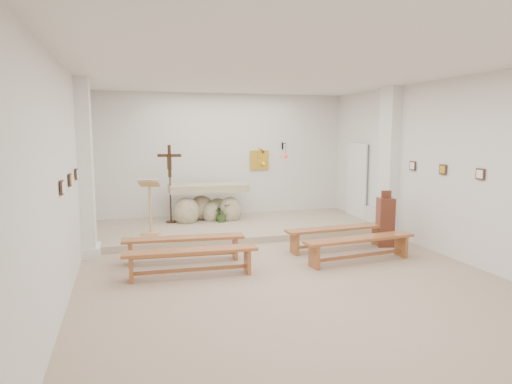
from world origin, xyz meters
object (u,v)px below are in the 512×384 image
object	(u,v)px
bench_left_front	(184,243)
bench_right_front	(337,233)
altar	(208,205)
bench_left_second	(191,256)
donation_pedestal	(385,222)
lectern	(150,207)
crucifix_stand	(170,178)
bench_right_second	(360,244)

from	to	relation	value
bench_left_front	bench_right_front	size ratio (longest dim) A/B	1.00
altar	bench_left_front	size ratio (longest dim) A/B	0.88
bench_left_second	altar	bearing A→B (deg)	78.57
donation_pedestal	bench_left_second	bearing A→B (deg)	-155.26
altar	lectern	xyz separation A→B (m)	(-1.53, -1.22, 0.23)
crucifix_stand	bench_left_second	world-z (taller)	crucifix_stand
bench_left_second	bench_right_second	size ratio (longest dim) A/B	0.99
lectern	bench_right_second	size ratio (longest dim) A/B	0.55
bench_left_front	bench_right_second	bearing A→B (deg)	-12.35
lectern	bench_right_second	bearing A→B (deg)	-23.77
bench_right_second	bench_left_second	bearing A→B (deg)	173.51
donation_pedestal	bench_right_second	distance (m)	1.48
bench_left_front	bench_right_second	xyz separation A→B (m)	(3.21, -0.95, 0.00)
bench_right_front	bench_left_second	bearing A→B (deg)	-167.66
donation_pedestal	bench_left_second	xyz separation A→B (m)	(-4.34, -0.95, -0.17)
lectern	crucifix_stand	bearing A→B (deg)	78.18
lectern	donation_pedestal	size ratio (longest dim) A/B	1.05
altar	lectern	bearing A→B (deg)	-141.29
bench_left_second	bench_right_second	xyz separation A→B (m)	(3.21, -0.00, 0.00)
crucifix_stand	bench_left_second	xyz separation A→B (m)	(-0.06, -4.07, -0.93)
altar	bench_left_second	bearing A→B (deg)	-103.63
altar	bench_right_second	size ratio (longest dim) A/B	0.88
lectern	bench_left_front	world-z (taller)	lectern
crucifix_stand	bench_right_front	size ratio (longest dim) A/B	0.86
altar	crucifix_stand	distance (m)	1.22
altar	bench_right_second	distance (m)	4.65
altar	bench_right_second	xyz separation A→B (m)	(2.19, -4.10, -0.19)
altar	bench_right_second	world-z (taller)	altar
lectern	crucifix_stand	distance (m)	1.41
crucifix_stand	bench_right_front	distance (m)	4.53
altar	crucifix_stand	bearing A→B (deg)	-177.67
donation_pedestal	lectern	bearing A→B (deg)	170.65
crucifix_stand	bench_right_second	world-z (taller)	crucifix_stand
bench_left_front	crucifix_stand	bearing A→B (deg)	93.15
altar	bench_right_front	bearing A→B (deg)	-54.81
altar	bench_right_front	size ratio (longest dim) A/B	0.88
altar	lectern	distance (m)	1.97
donation_pedestal	bench_right_second	xyz separation A→B (m)	(-1.13, -0.95, -0.17)
bench_left_front	bench_right_front	bearing A→B (deg)	4.18
altar	bench_left_front	xyz separation A→B (m)	(-1.02, -3.15, -0.19)
bench_right_front	bench_left_second	size ratio (longest dim) A/B	1.00
bench_right_front	lectern	bearing A→B (deg)	148.40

